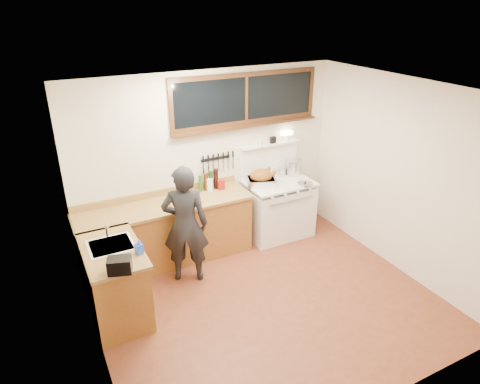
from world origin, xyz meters
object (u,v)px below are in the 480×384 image
man (185,225)px  roast_turkey (261,178)px  cutting_board (184,199)px  vintage_stove (277,207)px

man → roast_turkey: man is taller
roast_turkey → cutting_board: bearing=-177.0°
vintage_stove → man: bearing=-164.2°
vintage_stove → roast_turkey: size_ratio=3.07×
man → cutting_board: size_ratio=3.91×
man → vintage_stove: bearing=15.8°
vintage_stove → cutting_board: size_ratio=3.82×
man → cutting_board: bearing=70.0°
vintage_stove → roast_turkey: 0.61m
man → roast_turkey: size_ratio=3.14×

